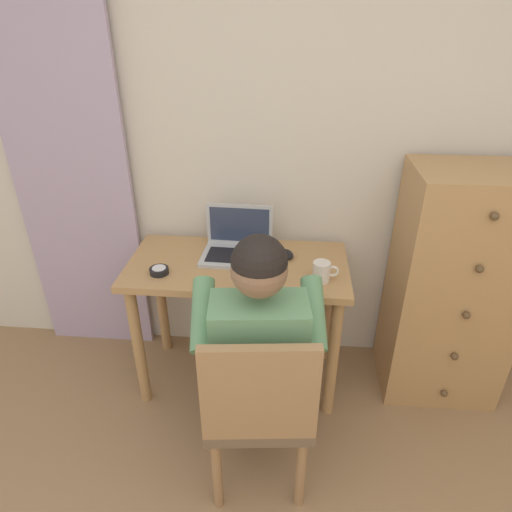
% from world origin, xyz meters
% --- Properties ---
extents(wall_back, '(4.80, 0.05, 2.50)m').
position_xyz_m(wall_back, '(0.00, 2.20, 1.25)').
color(wall_back, beige).
rests_on(wall_back, ground_plane).
extents(curtain_panel, '(0.64, 0.03, 2.21)m').
position_xyz_m(curtain_panel, '(-1.23, 2.13, 1.10)').
color(curtain_panel, '#B29EBC').
rests_on(curtain_panel, ground_plane).
extents(desk, '(1.08, 0.54, 0.75)m').
position_xyz_m(desk, '(-0.31, 1.86, 0.62)').
color(desk, tan).
rests_on(desk, ground_plane).
extents(dresser, '(0.57, 0.46, 1.24)m').
position_xyz_m(dresser, '(0.76, 1.93, 0.62)').
color(dresser, tan).
rests_on(dresser, ground_plane).
extents(chair, '(0.46, 0.44, 0.87)m').
position_xyz_m(chair, '(-0.15, 1.21, 0.49)').
color(chair, brown).
rests_on(chair, ground_plane).
extents(person_seated, '(0.57, 0.61, 1.19)m').
position_xyz_m(person_seated, '(-0.17, 1.39, 0.67)').
color(person_seated, '#33384C').
rests_on(person_seated, ground_plane).
extents(laptop, '(0.35, 0.26, 0.24)m').
position_xyz_m(laptop, '(-0.33, 1.95, 0.80)').
color(laptop, '#B7BABF').
rests_on(laptop, desk).
extents(computer_mouse, '(0.09, 0.12, 0.03)m').
position_xyz_m(computer_mouse, '(-0.07, 1.95, 0.76)').
color(computer_mouse, black).
rests_on(computer_mouse, desk).
extents(desk_clock, '(0.09, 0.09, 0.03)m').
position_xyz_m(desk_clock, '(-0.67, 1.73, 0.76)').
color(desk_clock, black).
rests_on(desk_clock, desk).
extents(coffee_mug, '(0.12, 0.08, 0.09)m').
position_xyz_m(coffee_mug, '(0.09, 1.74, 0.80)').
color(coffee_mug, silver).
rests_on(coffee_mug, desk).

